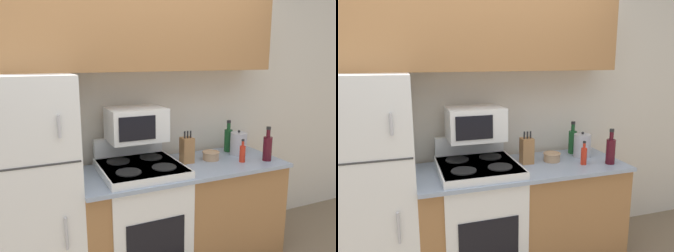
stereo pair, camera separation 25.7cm
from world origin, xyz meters
TOP-DOWN VIEW (x-y plane):
  - wall_back at (0.00, 0.72)m, footprint 8.00×0.05m
  - lower_cabinets at (0.36, 0.32)m, footprint 1.73×0.68m
  - refrigerator at (-0.86, 0.34)m, footprint 0.72×0.71m
  - upper_cabinets at (0.00, 0.52)m, footprint 2.45×0.36m
  - stove at (-0.02, 0.31)m, footprint 0.63×0.66m
  - microwave at (-0.00, 0.45)m, footprint 0.45×0.35m
  - knife_block at (0.42, 0.36)m, footprint 0.10×0.10m
  - bowl at (0.65, 0.34)m, footprint 0.15×0.15m
  - bottle_wine_green at (0.94, 0.51)m, footprint 0.08×0.08m
  - bottle_hot_sauce at (0.86, 0.18)m, footprint 0.05×0.05m
  - bottle_wine_red at (1.08, 0.13)m, footprint 0.08×0.08m
  - kettle at (0.97, 0.38)m, footprint 0.15×0.15m

SIDE VIEW (x-z plane):
  - lower_cabinets at x=0.36m, z-range 0.00..0.89m
  - stove at x=-0.02m, z-range -0.07..1.04m
  - refrigerator at x=-0.86m, z-range 0.00..1.66m
  - bowl at x=0.65m, z-range 0.89..0.97m
  - bottle_hot_sauce at x=0.86m, z-range 0.87..1.07m
  - kettle at x=0.97m, z-range 0.88..1.11m
  - knife_block at x=0.42m, z-range 0.86..1.14m
  - bottle_wine_green at x=0.94m, z-range 0.86..1.16m
  - bottle_wine_red at x=1.08m, z-range 0.86..1.16m
  - microwave at x=0.00m, z-range 1.11..1.38m
  - wall_back at x=0.00m, z-range 0.00..2.55m
  - upper_cabinets at x=0.00m, z-range 1.66..2.29m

